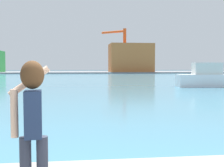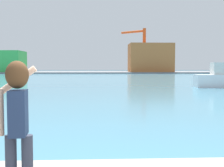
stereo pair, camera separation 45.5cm
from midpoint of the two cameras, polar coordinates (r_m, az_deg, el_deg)
name	(u,v)px [view 2 (the right image)]	position (r m, az deg, el deg)	size (l,w,h in m)	color
ground_plane	(99,78)	(53.18, -2.31, 1.02)	(220.00, 220.00, 0.00)	#334751
harbor_water	(99,78)	(55.17, -2.33, 1.12)	(140.00, 100.00, 0.02)	teal
far_shore_dock	(99,72)	(95.15, -2.50, 2.21)	(140.00, 20.00, 0.42)	gray
person_photographer	(17,116)	(3.72, -14.70, -6.11)	(0.53, 0.55, 1.74)	#2D3342
warehouse_right	(150,58)	(92.65, 7.65, 5.00)	(13.36, 9.09, 8.82)	#B26633
port_crane	(141,46)	(93.13, 5.92, 7.38)	(7.32, 6.64, 13.61)	#D84C19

